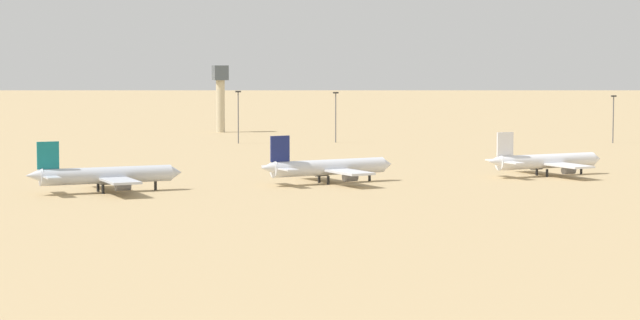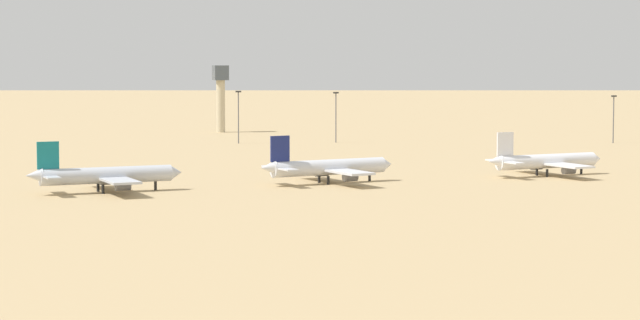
% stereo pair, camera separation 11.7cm
% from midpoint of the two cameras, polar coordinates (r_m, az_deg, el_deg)
% --- Properties ---
extents(ground, '(4000.00, 4000.00, 0.00)m').
position_cam_midpoint_polar(ground, '(284.58, 0.95, -1.11)').
color(ground, tan).
extents(ridge_center, '(416.39, 317.09, 63.78)m').
position_cam_midpoint_polar(ridge_center, '(1452.98, -6.72, 4.84)').
color(ridge_center, gray).
rests_on(ridge_center, ground).
extents(ridge_east, '(434.30, 377.23, 124.25)m').
position_cam_midpoint_polar(ridge_east, '(1337.49, 8.19, 6.13)').
color(ridge_east, gray).
rests_on(ridge_east, ground).
extents(parked_jet_teal_2, '(33.34, 28.20, 11.01)m').
position_cam_midpoint_polar(parked_jet_teal_2, '(272.11, -9.51, -0.68)').
color(parked_jet_teal_2, silver).
rests_on(parked_jet_teal_2, ground).
extents(parked_jet_navy_3, '(33.36, 28.50, 11.07)m').
position_cam_midpoint_polar(parked_jet_navy_3, '(286.88, 0.32, -0.33)').
color(parked_jet_navy_3, silver).
rests_on(parked_jet_navy_3, ground).
extents(parked_jet_white_4, '(32.46, 27.61, 10.74)m').
position_cam_midpoint_polar(parked_jet_white_4, '(308.92, 9.93, -0.06)').
color(parked_jet_white_4, white).
rests_on(parked_jet_white_4, ground).
extents(control_tower, '(5.20, 5.20, 24.51)m').
position_cam_midpoint_polar(control_tower, '(473.72, -4.44, 3.02)').
color(control_tower, '#C6B793').
rests_on(control_tower, ground).
extents(light_pole_west, '(1.80, 0.50, 16.45)m').
position_cam_midpoint_polar(light_pole_west, '(418.12, 0.69, 2.07)').
color(light_pole_west, '#59595E').
rests_on(light_pole_west, ground).
extents(light_pole_mid, '(1.80, 0.50, 16.95)m').
position_cam_midpoint_polar(light_pole_mid, '(414.60, -3.65, 2.07)').
color(light_pole_mid, '#59595E').
rests_on(light_pole_mid, ground).
extents(light_pole_east, '(1.80, 0.50, 15.45)m').
position_cam_midpoint_polar(light_pole_east, '(426.18, 12.84, 1.93)').
color(light_pole_east, '#59595E').
rests_on(light_pole_east, ground).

